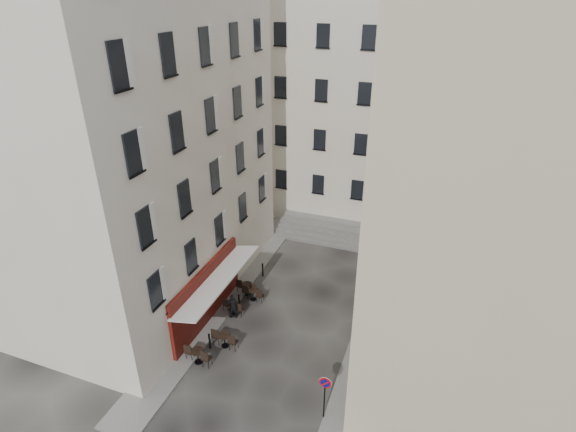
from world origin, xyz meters
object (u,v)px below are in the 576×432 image
at_px(bistro_table_a, 198,355).
at_px(bistro_table_b, 225,339).
at_px(no_parking_sign, 325,390).
at_px(pedestrian, 233,306).

distance_m(bistro_table_a, bistro_table_b, 1.65).
bearing_deg(no_parking_sign, bistro_table_a, 171.29).
xyz_separation_m(no_parking_sign, bistro_table_a, (-6.79, 1.01, -1.21)).
relative_size(bistro_table_a, bistro_table_b, 1.00).
relative_size(bistro_table_b, pedestrian, 0.89).
distance_m(no_parking_sign, bistro_table_b, 6.67).
bearing_deg(no_parking_sign, bistro_table_b, 157.42).
distance_m(no_parking_sign, bistro_table_a, 6.97).
height_order(no_parking_sign, bistro_table_a, no_parking_sign).
bearing_deg(no_parking_sign, pedestrian, 144.65).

